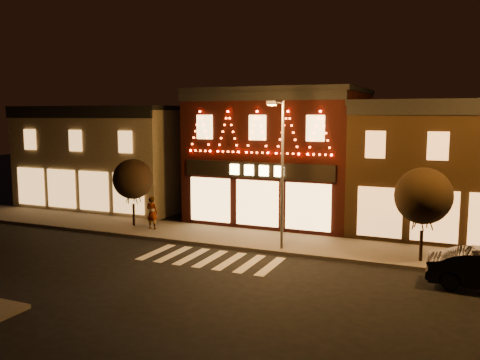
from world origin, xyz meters
The scene contains 9 objects.
ground centered at (0.00, 0.00, 0.00)m, with size 120.00×120.00×0.00m, color black.
sidewalk_far centered at (2.00, 8.00, 0.07)m, with size 44.00×4.00×0.15m, color #47423D.
building_left centered at (-13.00, 13.99, 3.66)m, with size 12.20×8.28×7.30m.
building_pulp centered at (0.00, 13.98, 4.16)m, with size 10.20×8.34×8.30m.
building_right_a centered at (9.50, 13.99, 3.76)m, with size 9.20×8.28×7.50m.
streetlamp_mid centered at (2.62, 6.39, 4.40)m, with size 0.46×1.65×7.24m.
tree_left centered at (-7.22, 8.15, 2.93)m, with size 2.38×2.38×3.97m.
tree_right centered at (9.11, 7.07, 3.13)m, with size 2.54×2.54×4.25m.
pedestrian centered at (-5.63, 7.71, 1.10)m, with size 0.69×0.46×1.90m, color gray.
Camera 1 is at (10.53, -16.79, 6.75)m, focal length 38.18 mm.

